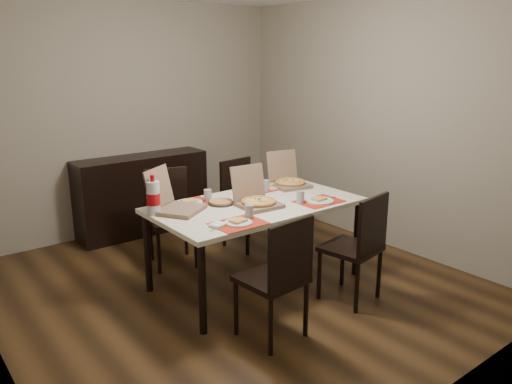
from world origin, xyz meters
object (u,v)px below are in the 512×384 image
at_px(chair_near_right, 359,243).
at_px(soda_bottle, 153,198).
at_px(chair_far_left, 170,212).
at_px(dining_table, 256,210).
at_px(pizza_box_center, 257,200).
at_px(chair_far_right, 243,199).
at_px(dip_bowl, 253,193).
at_px(chair_near_left, 278,274).
at_px(sideboard, 143,194).

height_order(chair_near_right, soda_bottle, soda_bottle).
bearing_deg(chair_far_left, soda_bottle, -126.69).
xyz_separation_m(dining_table, chair_near_right, (0.44, -0.80, -0.17)).
bearing_deg(pizza_box_center, chair_far_right, 59.89).
height_order(dining_table, soda_bottle, soda_bottle).
bearing_deg(dip_bowl, chair_near_left, -119.48).
xyz_separation_m(sideboard, chair_far_right, (0.67, -1.03, 0.06)).
xyz_separation_m(dining_table, chair_near_left, (-0.46, -0.84, -0.17)).
relative_size(chair_near_left, soda_bottle, 2.83).
relative_size(chair_near_left, chair_far_right, 1.00).
relative_size(pizza_box_center, soda_bottle, 1.17).
distance_m(chair_far_right, dip_bowl, 0.74).
relative_size(chair_near_right, dip_bowl, 8.55).
height_order(chair_near_left, dip_bowl, chair_near_left).
relative_size(dining_table, dip_bowl, 16.56).
relative_size(chair_near_right, chair_far_right, 1.00).
height_order(chair_near_right, pizza_box_center, pizza_box_center).
bearing_deg(chair_near_right, sideboard, 103.46).
xyz_separation_m(dining_table, dip_bowl, (0.15, 0.22, 0.08)).
xyz_separation_m(chair_far_left, chair_far_right, (0.84, -0.07, 0.00)).
height_order(dining_table, chair_far_right, chair_far_right).
bearing_deg(chair_far_left, chair_far_right, -4.63).
relative_size(sideboard, dip_bowl, 13.80).
xyz_separation_m(chair_near_left, pizza_box_center, (0.41, 0.77, 0.29)).
distance_m(chair_far_left, soda_bottle, 0.89).
height_order(chair_far_right, dip_bowl, chair_far_right).
distance_m(sideboard, chair_far_right, 1.23).
height_order(chair_near_right, chair_far_left, same).
xyz_separation_m(sideboard, chair_far_left, (-0.17, -0.97, 0.06)).
bearing_deg(sideboard, chair_near_right, -76.54).
distance_m(dining_table, chair_near_right, 0.93).
relative_size(sideboard, soda_bottle, 4.56).
distance_m(pizza_box_center, dip_bowl, 0.35).
bearing_deg(chair_near_left, chair_near_right, 2.88).
relative_size(chair_far_left, chair_far_right, 1.00).
bearing_deg(pizza_box_center, soda_bottle, 158.22).
xyz_separation_m(chair_far_right, soda_bottle, (-1.32, -0.58, 0.38)).
bearing_deg(chair_near_right, chair_near_left, -177.12).
height_order(sideboard, chair_far_right, chair_far_right).
bearing_deg(chair_near_left, chair_far_left, 86.96).
xyz_separation_m(chair_far_right, dip_bowl, (-0.33, -0.61, 0.25)).
bearing_deg(pizza_box_center, chair_near_right, -56.01).
distance_m(chair_far_left, pizza_box_center, 1.06).
relative_size(sideboard, chair_near_left, 1.61).
relative_size(pizza_box_center, dip_bowl, 3.53).
distance_m(chair_near_left, pizza_box_center, 0.92).
bearing_deg(pizza_box_center, dip_bowl, 56.75).
xyz_separation_m(chair_near_right, dip_bowl, (-0.30, 1.02, 0.25)).
relative_size(chair_far_right, soda_bottle, 2.83).
relative_size(chair_near_left, chair_near_right, 1.00).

